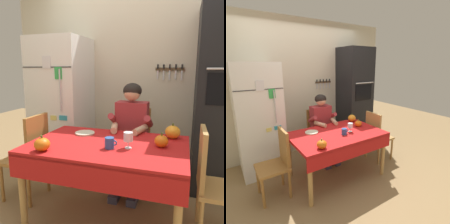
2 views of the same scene
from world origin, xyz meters
The scene contains 15 objects.
ground_plane centered at (0.00, 0.00, 0.00)m, with size 10.00×10.00×0.00m, color #93754C.
back_wall_assembly centered at (0.05, 1.35, 1.30)m, with size 3.70×0.13×2.60m.
refrigerator centered at (-0.95, 0.96, 0.90)m, with size 0.68×0.71×1.80m.
wall_oven centered at (1.05, 1.00, 1.05)m, with size 0.60×0.64×2.10m.
dining_table centered at (0.00, 0.08, 0.66)m, with size 1.40×0.90×0.74m.
chair_behind_person centered at (0.07, 0.87, 0.51)m, with size 0.40×0.40×0.93m.
seated_person centered at (0.07, 0.68, 0.74)m, with size 0.47×0.55×1.25m.
chair_right_side centered at (0.90, 0.13, 0.51)m, with size 0.40×0.40×0.93m.
chair_left_side centered at (-0.90, 0.17, 0.51)m, with size 0.40×0.40×0.93m.
coffee_mug centered at (0.06, -0.02, 0.79)m, with size 0.11×0.08×0.09m.
wine_glass centered at (0.21, 0.02, 0.84)m, with size 0.08×0.08×0.14m.
pumpkin_large centered at (-0.44, -0.25, 0.79)m, with size 0.13×0.13×0.13m.
pumpkin_medium centered at (0.47, 0.14, 0.79)m, with size 0.12×0.12×0.13m.
pumpkin_small centered at (0.55, 0.43, 0.80)m, with size 0.14×0.14×0.15m.
serving_tray centered at (-0.32, 0.31, 0.75)m, with size 0.20×0.20×0.02m, color beige.
Camera 1 is at (0.64, -1.75, 1.39)m, focal length 36.32 mm.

